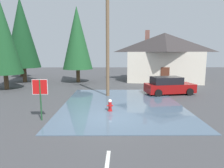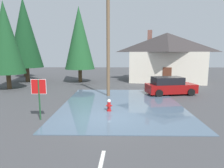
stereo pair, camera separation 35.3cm
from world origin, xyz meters
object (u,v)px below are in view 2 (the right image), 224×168
at_px(parked_car, 170,86).
at_px(pine_tree_far_center, 5,38).
at_px(stop_sign_near, 39,91).
at_px(utility_pole, 108,42).
at_px(house, 166,56).
at_px(pine_tree_short_left, 25,33).
at_px(fire_hydrant, 109,105).
at_px(pine_tree_mid_left, 23,48).
at_px(pine_tree_tall_left, 79,38).

relative_size(parked_car, pine_tree_far_center, 0.52).
relative_size(stop_sign_near, pine_tree_far_center, 0.26).
xyz_separation_m(utility_pole, house, (7.25, 9.60, -1.31)).
bearing_deg(pine_tree_short_left, parked_car, -25.03).
distance_m(utility_pole, pine_tree_short_left, 13.57).
xyz_separation_m(fire_hydrant, pine_tree_mid_left, (-13.93, 18.69, 4.04)).
relative_size(pine_tree_mid_left, pine_tree_short_left, 0.73).
xyz_separation_m(parked_car, pine_tree_mid_left, (-19.14, 13.44, 3.69)).
distance_m(fire_hydrant, parked_car, 7.40).
bearing_deg(parked_car, stop_sign_near, -142.61).
height_order(stop_sign_near, fire_hydrant, stop_sign_near).
relative_size(house, pine_tree_mid_left, 1.43).
relative_size(fire_hydrant, pine_tree_far_center, 0.09).
bearing_deg(house, pine_tree_short_left, -175.80).
xyz_separation_m(stop_sign_near, pine_tree_short_left, (-7.12, 14.33, 4.44)).
height_order(fire_hydrant, pine_tree_tall_left, pine_tree_tall_left).
relative_size(pine_tree_tall_left, pine_tree_mid_left, 1.23).
bearing_deg(pine_tree_far_center, pine_tree_short_left, 93.73).
distance_m(fire_hydrant, pine_tree_mid_left, 23.66).
relative_size(pine_tree_tall_left, pine_tree_far_center, 1.07).
height_order(fire_hydrant, house, house).
xyz_separation_m(stop_sign_near, fire_hydrant, (3.73, 1.58, -1.23)).
height_order(stop_sign_near, pine_tree_far_center, pine_tree_far_center).
distance_m(fire_hydrant, pine_tree_far_center, 13.89).
xyz_separation_m(stop_sign_near, pine_tree_far_center, (-6.79, 9.33, 3.48)).
bearing_deg(fire_hydrant, utility_pole, 92.65).
xyz_separation_m(utility_pole, pine_tree_far_center, (-10.31, 3.29, 0.56)).
height_order(stop_sign_near, parked_car, stop_sign_near).
relative_size(utility_pole, pine_tree_short_left, 0.85).
bearing_deg(pine_tree_short_left, house, 4.20).
bearing_deg(pine_tree_mid_left, pine_tree_short_left, -62.62).
relative_size(parked_car, pine_tree_tall_left, 0.49).
xyz_separation_m(pine_tree_mid_left, pine_tree_far_center, (3.41, -10.94, 0.67)).
xyz_separation_m(parked_car, pine_tree_tall_left, (-9.27, 7.41, 4.69)).
height_order(house, pine_tree_far_center, pine_tree_far_center).
relative_size(house, parked_car, 2.40).
height_order(house, pine_tree_tall_left, pine_tree_tall_left).
bearing_deg(parked_car, pine_tree_tall_left, 141.38).
relative_size(fire_hydrant, parked_car, 0.18).
bearing_deg(pine_tree_far_center, stop_sign_near, -53.96).
xyz_separation_m(parked_car, pine_tree_short_left, (-16.06, 7.50, 5.31)).
bearing_deg(stop_sign_near, pine_tree_far_center, 126.04).
bearing_deg(pine_tree_mid_left, pine_tree_tall_left, -31.47).
height_order(utility_pole, pine_tree_far_center, utility_pole).
xyz_separation_m(fire_hydrant, utility_pole, (-0.21, 4.46, 4.16)).
xyz_separation_m(pine_tree_tall_left, pine_tree_far_center, (-6.46, -4.91, -0.34)).
distance_m(utility_pole, parked_car, 6.66).
relative_size(fire_hydrant, pine_tree_mid_left, 0.10).
xyz_separation_m(fire_hydrant, pine_tree_tall_left, (-4.06, 12.66, 5.05)).
height_order(fire_hydrant, pine_tree_mid_left, pine_tree_mid_left).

